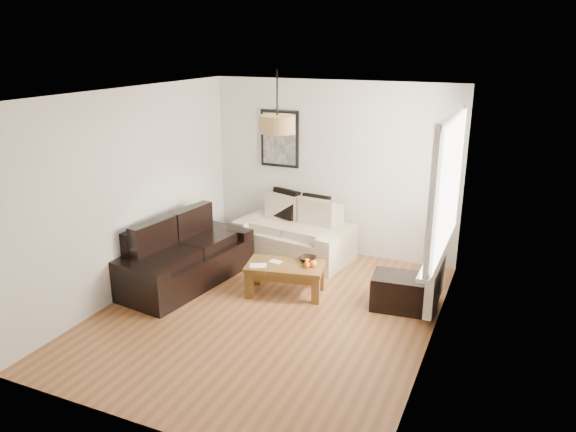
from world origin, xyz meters
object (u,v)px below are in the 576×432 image
at_px(sofa_leather, 184,252).
at_px(coffee_table, 285,279).
at_px(ottoman, 403,292).
at_px(loveseat_cream, 294,230).

distance_m(sofa_leather, coffee_table, 1.44).
xyz_separation_m(sofa_leather, ottoman, (2.88, 0.41, -0.21)).
height_order(sofa_leather, ottoman, sofa_leather).
bearing_deg(loveseat_cream, coffee_table, -63.52).
bearing_deg(ottoman, sofa_leather, -171.87).
distance_m(sofa_leather, ottoman, 2.92).
bearing_deg(sofa_leather, coffee_table, -73.55).
bearing_deg(loveseat_cream, sofa_leather, -117.02).
bearing_deg(ottoman, loveseat_cream, 151.69).
height_order(sofa_leather, coffee_table, sofa_leather).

